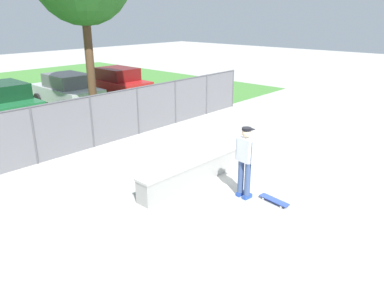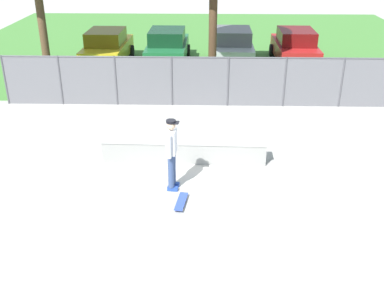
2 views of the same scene
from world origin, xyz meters
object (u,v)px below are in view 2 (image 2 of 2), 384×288
at_px(car_yellow, 107,47).
at_px(car_green, 167,47).
at_px(car_silver, 233,46).
at_px(skateboard, 181,201).
at_px(car_red, 295,47).
at_px(concrete_ledge, 184,150).
at_px(skateboarder, 172,151).

bearing_deg(car_yellow, car_green, 4.33).
distance_m(car_yellow, car_green, 2.85).
xyz_separation_m(car_yellow, car_silver, (5.99, 0.46, 0.00)).
xyz_separation_m(skateboard, car_green, (-1.25, 12.50, 0.77)).
xyz_separation_m(skateboard, car_red, (4.83, 12.64, 0.77)).
xyz_separation_m(car_silver, car_red, (2.94, -0.10, 0.00)).
bearing_deg(car_red, concrete_ledge, -115.05).
distance_m(car_silver, car_red, 2.94).
bearing_deg(skateboard, car_green, 95.70).
distance_m(skateboarder, car_red, 12.95).
height_order(car_yellow, car_red, same).
bearing_deg(concrete_ledge, skateboarder, -98.64).
relative_size(concrete_ledge, skateboarder, 2.47).
distance_m(car_green, car_red, 6.08).
distance_m(skateboard, car_silver, 12.90).
relative_size(car_yellow, car_silver, 1.00).
bearing_deg(car_green, car_red, 1.29).
xyz_separation_m(concrete_ledge, car_yellow, (-4.07, 10.04, 0.51)).
bearing_deg(skateboard, skateboarder, 109.41).
xyz_separation_m(concrete_ledge, car_red, (4.86, 10.40, 0.51)).
bearing_deg(skateboarder, concrete_ledge, 81.36).
xyz_separation_m(concrete_ledge, car_green, (-1.22, 10.26, 0.51)).
relative_size(car_yellow, car_red, 1.00).
height_order(concrete_ledge, car_yellow, car_yellow).
height_order(car_green, car_red, same).
bearing_deg(car_silver, car_red, -2.01).
relative_size(concrete_ledge, car_green, 1.08).
relative_size(skateboarder, car_green, 0.43).
bearing_deg(skateboard, car_yellow, 108.43).
bearing_deg(skateboarder, skateboard, -70.59).
relative_size(car_green, car_silver, 1.00).
height_order(skateboarder, car_silver, skateboarder).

